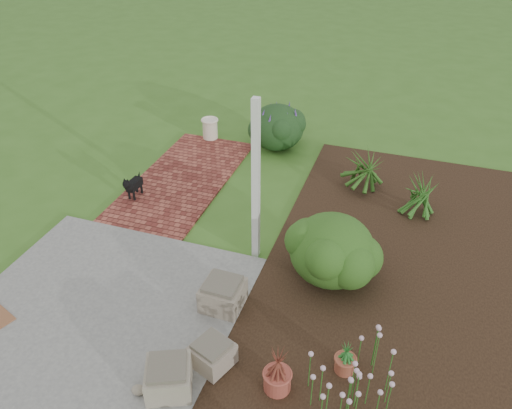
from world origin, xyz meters
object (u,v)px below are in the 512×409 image
(stone_trough_near, at_px, (169,378))
(cream_ceramic_urn, at_px, (210,129))
(evergreen_shrub, at_px, (332,248))
(black_dog, at_px, (133,185))

(stone_trough_near, xyz_separation_m, cream_ceramic_urn, (-2.05, 5.93, 0.05))
(cream_ceramic_urn, bearing_deg, evergreen_shrub, -46.56)
(black_dog, bearing_deg, cream_ceramic_urn, 85.52)
(black_dog, bearing_deg, evergreen_shrub, -11.07)
(black_dog, height_order, evergreen_shrub, evergreen_shrub)
(evergreen_shrub, bearing_deg, cream_ceramic_urn, 133.44)
(stone_trough_near, relative_size, black_dog, 0.98)
(black_dog, bearing_deg, stone_trough_near, -51.41)
(stone_trough_near, bearing_deg, black_dog, 125.70)
(black_dog, relative_size, evergreen_shrub, 0.43)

